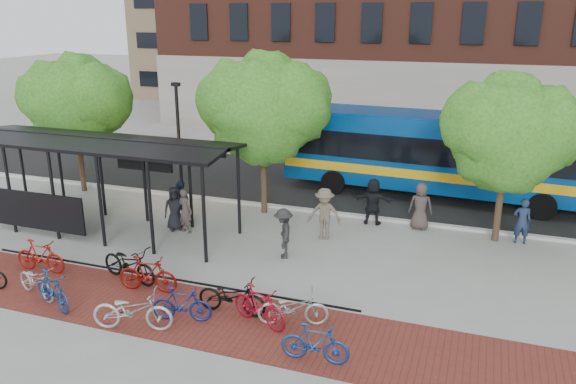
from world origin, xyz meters
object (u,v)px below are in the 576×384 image
(bike_1, at_px, (40,256))
(pedestrian_6, at_px, (421,206))
(bike_5, at_px, (148,274))
(bike_9, at_px, (259,306))
(bus, at_px, (439,150))
(bike_7, at_px, (182,304))
(bike_4, at_px, (129,263))
(pedestrian_0, at_px, (175,208))
(tree_a, at_px, (76,99))
(bike_11, at_px, (315,343))
(tree_b, at_px, (266,105))
(bike_2, at_px, (36,282))
(pedestrian_2, at_px, (180,201))
(bus_shelter, at_px, (95,152))
(bike_8, at_px, (232,296))
(bike_3, at_px, (52,290))
(pedestrian_1, at_px, (185,211))
(bike_10, at_px, (293,308))
(tree_c, at_px, (511,130))
(pedestrian_3, at_px, (324,214))
(pedestrian_9, at_px, (284,233))
(lamp_post_left, at_px, (179,139))
(pedestrian_5, at_px, (373,201))
(pedestrian_7, at_px, (522,221))
(bike_6, at_px, (133,310))

(bike_1, bearing_deg, pedestrian_6, -56.85)
(bike_5, relative_size, bike_9, 1.01)
(bus, height_order, bike_7, bus)
(bike_4, bearing_deg, pedestrian_0, 24.80)
(tree_a, distance_m, bike_4, 10.89)
(bike_11, bearing_deg, tree_a, 52.20)
(tree_a, height_order, tree_b, tree_b)
(bus, bearing_deg, bike_1, -128.81)
(tree_a, height_order, bike_2, tree_a)
(pedestrian_0, xyz_separation_m, pedestrian_2, (-0.24, 0.83, -0.01))
(tree_a, relative_size, bike_7, 3.79)
(bus_shelter, height_order, bike_7, bus_shelter)
(bus, relative_size, pedestrian_0, 8.17)
(pedestrian_2, bearing_deg, pedestrian_6, -176.05)
(bike_8, bearing_deg, bike_3, 104.69)
(bike_3, relative_size, pedestrian_6, 0.97)
(bike_8, relative_size, pedestrian_1, 1.14)
(bus_shelter, relative_size, bike_10, 5.68)
(tree_c, distance_m, bike_3, 15.36)
(bike_11, distance_m, pedestrian_6, 9.64)
(pedestrian_3, height_order, pedestrian_9, pedestrian_3)
(bike_8, xyz_separation_m, pedestrian_6, (4.04, 8.15, 0.39))
(bike_2, height_order, pedestrian_6, pedestrian_6)
(bike_9, relative_size, pedestrian_2, 1.09)
(tree_b, bearing_deg, bike_10, -63.88)
(bike_3, bearing_deg, bike_5, -26.93)
(bike_9, bearing_deg, bike_2, 117.04)
(pedestrian_1, height_order, pedestrian_9, pedestrian_1)
(lamp_post_left, distance_m, bike_9, 11.30)
(tree_a, height_order, bike_11, tree_a)
(bike_1, xyz_separation_m, bike_2, (1.08, -1.35, -0.07))
(pedestrian_3, bearing_deg, bike_8, -102.35)
(tree_c, bearing_deg, bike_7, -132.27)
(pedestrian_3, bearing_deg, pedestrian_0, -173.90)
(bike_4, bearing_deg, pedestrian_1, 18.00)
(bike_8, bearing_deg, bike_5, 82.19)
(bike_5, relative_size, pedestrian_5, 1.00)
(bus_shelter, bearing_deg, bus, 35.95)
(pedestrian_7, distance_m, pedestrian_9, 8.52)
(bike_2, distance_m, pedestrian_0, 6.10)
(bike_3, distance_m, bike_8, 5.03)
(pedestrian_2, bearing_deg, bike_9, 123.03)
(bike_2, distance_m, bike_5, 3.16)
(tree_a, bearing_deg, pedestrian_7, -0.05)
(bike_10, height_order, pedestrian_3, pedestrian_3)
(bike_7, xyz_separation_m, bike_11, (3.87, -0.59, 0.01))
(bike_1, distance_m, bike_10, 8.58)
(tree_b, height_order, bike_6, tree_b)
(tree_b, relative_size, pedestrian_9, 3.77)
(tree_b, distance_m, bus, 8.18)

